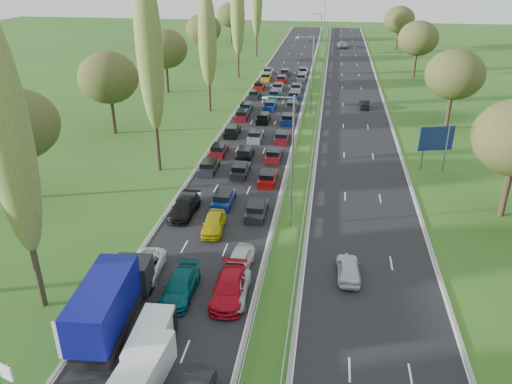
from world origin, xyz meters
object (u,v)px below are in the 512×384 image
at_px(near_car_3, 184,207).
at_px(direction_sign, 436,140).
at_px(blue_lorry, 111,301).
at_px(white_van_front, 152,339).
at_px(near_car_2, 145,267).
at_px(white_van_rear, 145,368).
at_px(info_sign, 3,374).

height_order(near_car_3, direction_sign, direction_sign).
xyz_separation_m(blue_lorry, direction_sign, (25.18, 31.01, 1.54)).
xyz_separation_m(white_van_front, direction_sign, (21.83, 32.99, 2.55)).
relative_size(near_car_2, near_car_3, 0.99).
relative_size(near_car_3, white_van_rear, 1.01).
bearing_deg(white_van_rear, direction_sign, 63.27).
height_order(blue_lorry, info_sign, blue_lorry).
bearing_deg(near_car_3, near_car_2, -87.97).
relative_size(info_sign, direction_sign, 0.40).
height_order(near_car_2, near_car_3, near_car_3).
bearing_deg(info_sign, blue_lorry, 59.72).
height_order(white_van_front, info_sign, info_sign).
bearing_deg(info_sign, white_van_front, 31.21).
distance_m(near_car_2, near_car_3, 10.14).
distance_m(white_van_front, white_van_rear, 2.41).
bearing_deg(blue_lorry, info_sign, -124.76).
relative_size(blue_lorry, white_van_front, 1.89).
distance_m(blue_lorry, white_van_front, 4.02).
relative_size(near_car_2, direction_sign, 0.98).
xyz_separation_m(near_car_2, near_car_3, (0.14, 10.14, 0.04)).
distance_m(near_car_2, blue_lorry, 6.03).
height_order(near_car_3, white_van_rear, white_van_rear).
bearing_deg(info_sign, near_car_3, 80.30).
xyz_separation_m(near_car_3, white_van_front, (3.17, -18.00, 0.25)).
bearing_deg(near_car_2, direction_sign, 40.56).
bearing_deg(near_car_3, info_sign, -96.88).
bearing_deg(near_car_3, white_van_front, -77.20).
distance_m(near_car_2, direction_sign, 35.66).
bearing_deg(blue_lorry, near_car_2, 85.14).
bearing_deg(white_van_rear, blue_lorry, 135.24).
relative_size(white_van_front, direction_sign, 0.95).
distance_m(blue_lorry, white_van_rear, 5.84).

